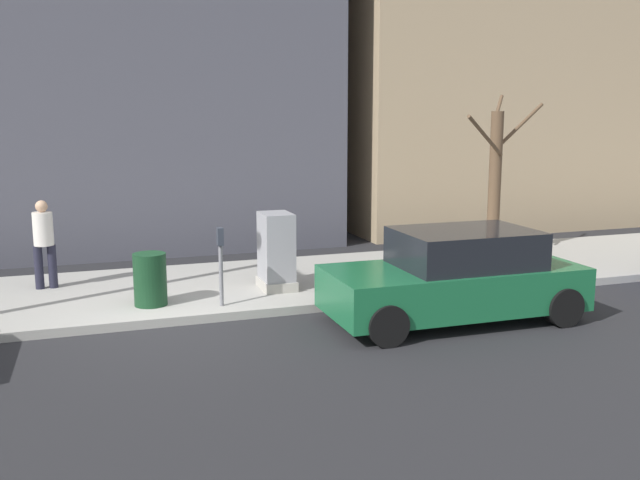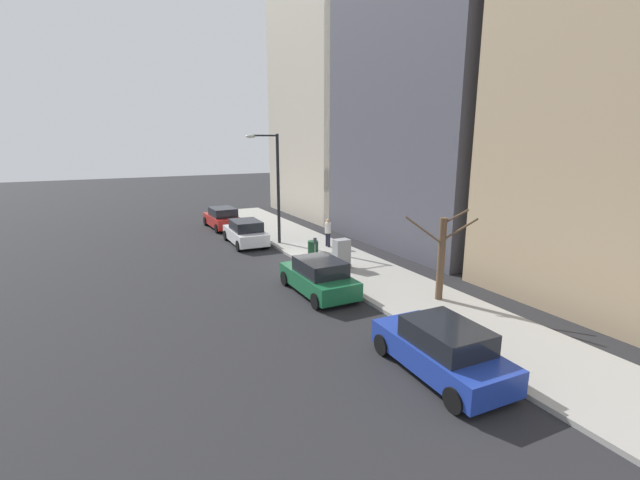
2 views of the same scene
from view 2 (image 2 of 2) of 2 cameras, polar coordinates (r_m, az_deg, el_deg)
ground_plane at (r=22.58m, az=-2.83°, el=-3.03°), size 120.00×120.00×0.00m
sidewalk at (r=23.42m, az=1.62°, el=-2.23°), size 4.00×36.00×0.15m
parked_car_blue at (r=12.50m, az=15.93°, el=-13.84°), size 2.07×4.27×1.52m
parked_car_green at (r=17.92m, az=-0.19°, el=-4.92°), size 1.94×4.21×1.52m
parked_car_white at (r=26.72m, az=-9.90°, el=0.97°), size 2.03×4.25×1.52m
parked_car_red at (r=32.00m, az=-12.86°, el=2.85°), size 2.02×4.25×1.52m
parking_meter at (r=21.63m, az=-0.67°, el=-1.06°), size 0.14×0.10×1.35m
utility_box at (r=21.02m, az=2.89°, el=-1.86°), size 0.83×0.61×1.43m
streetlamp at (r=25.66m, az=-6.17°, el=8.01°), size 1.97×0.32×6.50m
bare_tree at (r=17.25m, az=15.89°, el=-2.07°), size 1.62×2.63×3.66m
trash_bin at (r=22.90m, az=-0.93°, el=-1.23°), size 0.56×0.56×0.90m
pedestrian_near_meter at (r=25.10m, az=1.06°, el=1.20°), size 0.36×0.40×1.66m
office_block_center at (r=29.76m, az=18.58°, el=19.13°), size 12.89×12.89×19.43m
office_tower_right at (r=38.47m, az=5.04°, el=18.60°), size 11.80×11.80×19.89m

